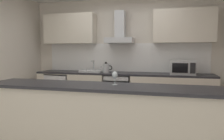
{
  "coord_description": "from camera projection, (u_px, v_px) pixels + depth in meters",
  "views": [
    {
      "loc": [
        1.0,
        -3.31,
        1.39
      ],
      "look_at": [
        0.04,
        0.4,
        1.05
      ],
      "focal_mm": 34.81,
      "sensor_mm": 36.0,
      "label": 1
    }
  ],
  "objects": [
    {
      "name": "ground",
      "position": [
        104.0,
        136.0,
        3.56
      ],
      "size": [
        5.45,
        4.47,
        0.02
      ],
      "primitive_type": "cube",
      "color": "gray"
    },
    {
      "name": "wall_back",
      "position": [
        125.0,
        54.0,
        5.17
      ],
      "size": [
        5.45,
        0.12,
        2.6
      ],
      "primitive_type": "cube",
      "color": "silver",
      "rests_on": "ground"
    },
    {
      "name": "backsplash_tile",
      "position": [
        124.0,
        57.0,
        5.11
      ],
      "size": [
        3.79,
        0.02,
        0.66
      ],
      "primitive_type": "cube",
      "color": "white"
    },
    {
      "name": "counter_back",
      "position": [
        121.0,
        93.0,
        4.88
      ],
      "size": [
        3.92,
        0.6,
        0.9
      ],
      "color": "beige",
      "rests_on": "ground"
    },
    {
      "name": "counter_island",
      "position": [
        100.0,
        120.0,
        2.88
      ],
      "size": [
        3.18,
        0.64,
        0.94
      ],
      "color": "beige",
      "rests_on": "ground"
    },
    {
      "name": "upper_cabinets",
      "position": [
        123.0,
        28.0,
        4.9
      ],
      "size": [
        3.87,
        0.32,
        0.7
      ],
      "color": "beige"
    },
    {
      "name": "oven",
      "position": [
        119.0,
        92.0,
        4.87
      ],
      "size": [
        0.6,
        0.62,
        0.8
      ],
      "color": "slate",
      "rests_on": "ground"
    },
    {
      "name": "refrigerator",
      "position": [
        61.0,
        91.0,
        5.23
      ],
      "size": [
        0.58,
        0.6,
        0.85
      ],
      "color": "white",
      "rests_on": "ground"
    },
    {
      "name": "microwave",
      "position": [
        183.0,
        67.0,
        4.46
      ],
      "size": [
        0.5,
        0.38,
        0.3
      ],
      "color": "#B7BABC",
      "rests_on": "counter_back"
    },
    {
      "name": "sink",
      "position": [
        92.0,
        71.0,
        5.0
      ],
      "size": [
        0.5,
        0.4,
        0.26
      ],
      "color": "silver",
      "rests_on": "counter_back"
    },
    {
      "name": "kettle",
      "position": [
        106.0,
        68.0,
        4.86
      ],
      "size": [
        0.29,
        0.15,
        0.24
      ],
      "color": "#B7BABC",
      "rests_on": "counter_back"
    },
    {
      "name": "range_hood",
      "position": [
        120.0,
        33.0,
        4.88
      ],
      "size": [
        0.62,
        0.45,
        0.72
      ],
      "color": "#B7BABC"
    },
    {
      "name": "wine_glass",
      "position": [
        115.0,
        76.0,
        2.85
      ],
      "size": [
        0.08,
        0.08,
        0.18
      ],
      "color": "silver",
      "rests_on": "counter_island"
    }
  ]
}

